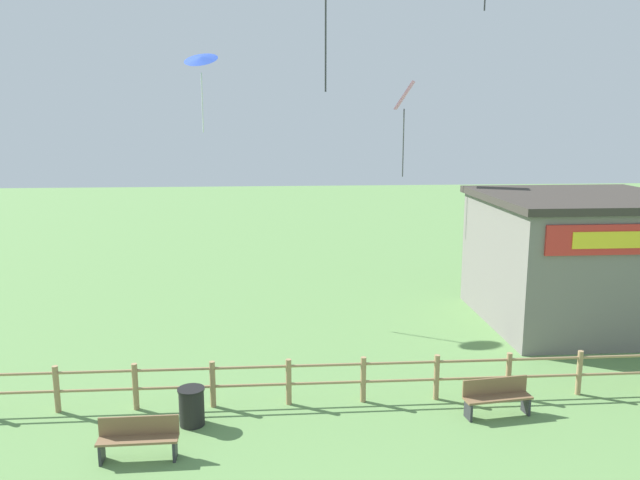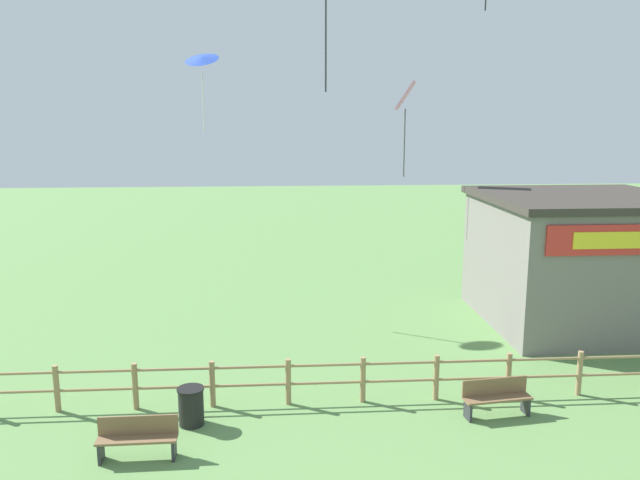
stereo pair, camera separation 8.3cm
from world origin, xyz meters
name	(u,v)px [view 2 (the right image)]	position (x,y,z in m)	size (l,w,h in m)	color
wooden_fence	(326,378)	(0.00, 7.78, 0.66)	(20.58, 0.14, 1.17)	#9E7F56
seaside_building	(580,259)	(9.22, 13.54, 2.25)	(6.52, 6.49, 4.46)	slate
park_bench_near_fence	(138,436)	(-4.10, 5.48, 0.49)	(1.65, 0.43, 0.89)	brown
park_bench_by_building	(496,396)	(4.00, 6.83, 0.49)	(1.68, 0.61, 0.89)	brown
trash_bin	(191,406)	(-3.19, 6.89, 0.45)	(0.62, 0.62, 0.89)	black
kite_pink_diamond	(405,106)	(3.86, 17.63, 7.48)	(0.97, 1.10, 3.67)	pink
kite_blue_delta	(202,60)	(-3.74, 16.57, 9.04)	(1.48, 1.43, 2.91)	blue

